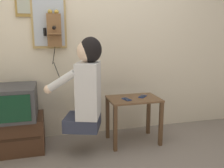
% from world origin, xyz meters
% --- Properties ---
extents(wall_back, '(6.80, 0.05, 2.55)m').
position_xyz_m(wall_back, '(0.00, 1.06, 1.27)').
color(wall_back, beige).
rests_on(wall_back, ground_plane).
extents(side_table, '(0.60, 0.41, 0.55)m').
position_xyz_m(side_table, '(0.40, 0.63, 0.43)').
color(side_table, brown).
rests_on(side_table, ground_plane).
extents(person, '(0.63, 0.53, 0.98)m').
position_xyz_m(person, '(-0.18, 0.50, 0.76)').
color(person, '#2D3347').
rests_on(person, ground_plane).
extents(tv_stand, '(0.60, 0.44, 0.39)m').
position_xyz_m(tv_stand, '(-0.94, 0.75, 0.19)').
color(tv_stand, '#422819').
rests_on(tv_stand, ground_plane).
extents(television, '(0.48, 0.52, 0.35)m').
position_xyz_m(television, '(-0.94, 0.74, 0.56)').
color(television, '#38383A').
rests_on(television, tv_stand).
extents(wall_phone_antique, '(0.20, 0.19, 0.79)m').
position_xyz_m(wall_phone_antique, '(-0.47, 0.98, 1.33)').
color(wall_phone_antique, brown).
extents(wall_mirror, '(0.39, 0.03, 0.59)m').
position_xyz_m(wall_mirror, '(-0.52, 1.02, 1.41)').
color(wall_mirror, tan).
extents(cell_phone_held, '(0.09, 0.14, 0.01)m').
position_xyz_m(cell_phone_held, '(0.30, 0.58, 0.55)').
color(cell_phone_held, navy).
rests_on(cell_phone_held, side_table).
extents(cell_phone_spare, '(0.13, 0.13, 0.01)m').
position_xyz_m(cell_phone_spare, '(0.52, 0.65, 0.55)').
color(cell_phone_spare, navy).
rests_on(cell_phone_spare, side_table).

